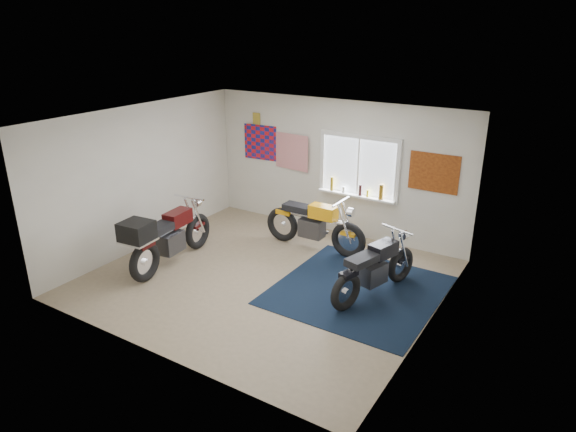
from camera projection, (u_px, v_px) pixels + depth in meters
The scene contains 10 objects.
ground at pixel (267, 278), 8.68m from camera, with size 5.50×5.50×0.00m, color #9E896B.
room_shell at pixel (265, 186), 8.10m from camera, with size 5.50×5.50×5.50m.
navy_rug at pixel (358, 290), 8.30m from camera, with size 2.50×2.60×0.01m, color black.
window_assembly at pixel (359, 171), 9.91m from camera, with size 1.66×0.17×1.26m.
oil_bottles at pixel (361, 189), 9.92m from camera, with size 1.13×0.09×0.30m.
flag_display at pixel (256, 119), 10.82m from camera, with size 1.60×0.10×1.17m.
triumph_poster at pixel (434, 173), 9.14m from camera, with size 0.90×0.03×0.70m, color #A54C14.
yellow_triumph at pixel (314, 225), 9.67m from camera, with size 2.12×0.64×1.07m.
black_chrome_bike at pixel (375, 270), 8.02m from camera, with size 0.76×1.91×1.01m.
maroon_tourer at pixel (165, 237), 8.90m from camera, with size 0.72×2.17×1.10m.
Camera 1 is at (4.39, -6.37, 4.09)m, focal length 32.00 mm.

